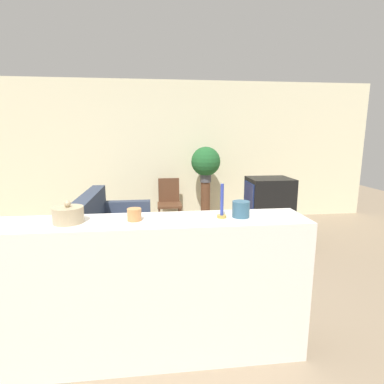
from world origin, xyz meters
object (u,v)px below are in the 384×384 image
(television, at_px, (269,196))
(decorative_bowl, at_px, (68,215))
(wooden_chair, at_px, (169,200))
(couch, at_px, (113,234))
(potted_plant, at_px, (206,162))

(television, distance_m, decorative_bowl, 3.02)
(wooden_chair, relative_size, decorative_bowl, 4.19)
(television, relative_size, wooden_chair, 0.71)
(decorative_bowl, bearing_deg, couch, 90.86)
(wooden_chair, bearing_deg, television, -44.98)
(couch, height_order, wooden_chair, wooden_chair)
(television, bearing_deg, potted_plant, 118.91)
(couch, relative_size, potted_plant, 2.59)
(wooden_chair, height_order, decorative_bowl, decorative_bowl)
(couch, height_order, decorative_bowl, decorative_bowl)
(couch, relative_size, decorative_bowl, 8.04)
(couch, distance_m, wooden_chair, 1.58)
(wooden_chair, bearing_deg, potted_plant, -7.45)
(wooden_chair, distance_m, decorative_bowl, 3.57)
(television, xyz_separation_m, decorative_bowl, (-2.23, -2.01, 0.34))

